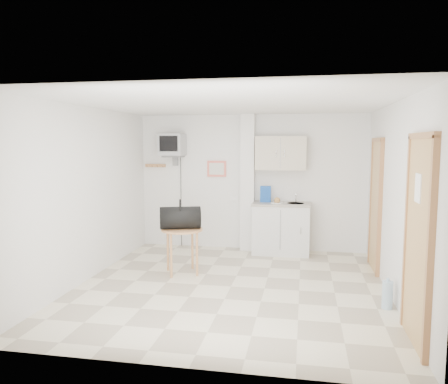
% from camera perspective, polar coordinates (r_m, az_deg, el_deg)
% --- Properties ---
extents(ground, '(4.50, 4.50, 0.00)m').
position_cam_1_polar(ground, '(6.19, 0.92, -12.24)').
color(ground, beige).
rests_on(ground, ground).
extents(room_envelope, '(4.24, 4.54, 2.55)m').
position_cam_1_polar(room_envelope, '(5.94, 3.37, 2.13)').
color(room_envelope, white).
rests_on(room_envelope, ground).
extents(kitchenette, '(1.03, 0.58, 2.10)m').
position_cam_1_polar(kitchenette, '(7.89, 7.46, -2.21)').
color(kitchenette, silver).
rests_on(kitchenette, ground).
extents(crt_television, '(0.44, 0.45, 2.15)m').
position_cam_1_polar(crt_television, '(8.17, -6.79, 6.06)').
color(crt_television, slate).
rests_on(crt_television, ground).
extents(round_table, '(0.63, 0.63, 0.69)m').
position_cam_1_polar(round_table, '(6.67, -5.51, -5.56)').
color(round_table, '#A77448').
rests_on(round_table, ground).
extents(duffel_bag, '(0.68, 0.51, 0.45)m').
position_cam_1_polar(duffel_bag, '(6.61, -5.74, -3.33)').
color(duffel_bag, black).
rests_on(duffel_bag, round_table).
extents(water_bottle, '(0.13, 0.13, 0.38)m').
position_cam_1_polar(water_bottle, '(5.72, 20.56, -12.46)').
color(water_bottle, '#9AB7CD').
rests_on(water_bottle, ground).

